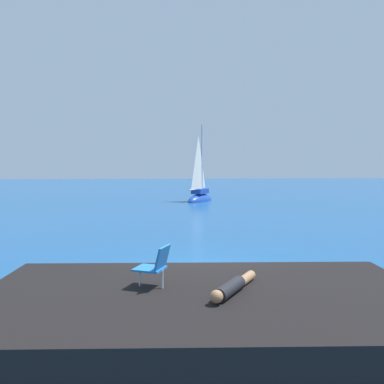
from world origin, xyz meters
name	(u,v)px	position (x,y,z in m)	size (l,w,h in m)	color
ground_plane	(203,272)	(0.00, 0.00, 0.00)	(160.00, 160.00, 0.00)	navy
shore_ledge	(204,312)	(-0.43, -3.93, 0.36)	(8.09, 4.28, 0.73)	black
boulder_seaward	(308,286)	(2.50, -1.48, 0.00)	(1.01, 0.81, 0.55)	black
boulder_inland	(268,295)	(1.29, -2.06, 0.00)	(1.55, 1.24, 0.85)	black
sailboat_near	(200,197)	(2.34, 21.88, 0.39)	(3.10, 3.83, 7.11)	#193D99
person_sunbather	(233,287)	(0.07, -4.03, 0.84)	(1.10, 1.53, 0.25)	black
beach_chair	(155,264)	(-1.31, -3.59, 1.17)	(0.74, 0.68, 0.80)	blue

